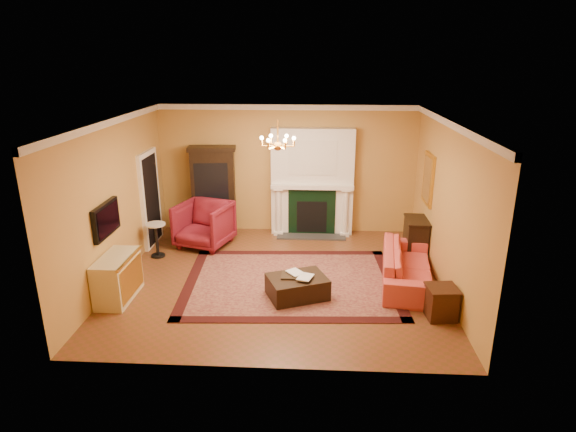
# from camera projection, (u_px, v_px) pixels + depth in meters

# --- Properties ---
(floor) EXTENTS (6.00, 5.50, 0.02)m
(floor) POSITION_uv_depth(u_px,v_px,m) (279.00, 279.00, 9.17)
(floor) COLOR brown
(floor) RESTS_ON ground
(ceiling) EXTENTS (6.00, 5.50, 0.02)m
(ceiling) POSITION_uv_depth(u_px,v_px,m) (278.00, 119.00, 8.21)
(ceiling) COLOR silver
(ceiling) RESTS_ON wall_back
(wall_back) EXTENTS (6.00, 0.02, 3.00)m
(wall_back) POSITION_uv_depth(u_px,v_px,m) (287.00, 169.00, 11.30)
(wall_back) COLOR #C08F45
(wall_back) RESTS_ON floor
(wall_front) EXTENTS (6.00, 0.02, 3.00)m
(wall_front) POSITION_uv_depth(u_px,v_px,m) (262.00, 268.00, 6.07)
(wall_front) COLOR #C08F45
(wall_front) RESTS_ON floor
(wall_left) EXTENTS (0.02, 5.50, 3.00)m
(wall_left) POSITION_uv_depth(u_px,v_px,m) (115.00, 201.00, 8.85)
(wall_left) COLOR #C08F45
(wall_left) RESTS_ON floor
(wall_right) EXTENTS (0.02, 5.50, 3.00)m
(wall_right) POSITION_uv_depth(u_px,v_px,m) (447.00, 207.00, 8.53)
(wall_right) COLOR #C08F45
(wall_right) RESTS_ON floor
(fireplace) EXTENTS (1.90, 0.70, 2.50)m
(fireplace) POSITION_uv_depth(u_px,v_px,m) (312.00, 184.00, 11.19)
(fireplace) COLOR white
(fireplace) RESTS_ON wall_back
(crown_molding) EXTENTS (6.00, 5.50, 0.12)m
(crown_molding) POSITION_uv_depth(u_px,v_px,m) (281.00, 117.00, 9.13)
(crown_molding) COLOR white
(crown_molding) RESTS_ON ceiling
(doorway) EXTENTS (0.08, 1.05, 2.10)m
(doorway) POSITION_uv_depth(u_px,v_px,m) (151.00, 199.00, 10.60)
(doorway) COLOR white
(doorway) RESTS_ON wall_left
(tv_panel) EXTENTS (0.09, 0.95, 0.58)m
(tv_panel) POSITION_uv_depth(u_px,v_px,m) (106.00, 219.00, 8.32)
(tv_panel) COLOR black
(tv_panel) RESTS_ON wall_left
(gilt_mirror) EXTENTS (0.06, 0.76, 1.05)m
(gilt_mirror) POSITION_uv_depth(u_px,v_px,m) (428.00, 179.00, 9.81)
(gilt_mirror) COLOR gold
(gilt_mirror) RESTS_ON wall_right
(chandelier) EXTENTS (0.63, 0.55, 0.53)m
(chandelier) POSITION_uv_depth(u_px,v_px,m) (278.00, 143.00, 8.33)
(chandelier) COLOR gold
(chandelier) RESTS_ON ceiling
(oriental_rug) EXTENTS (4.09, 3.15, 0.02)m
(oriental_rug) POSITION_uv_depth(u_px,v_px,m) (291.00, 282.00, 9.04)
(oriental_rug) COLOR #430E19
(oriental_rug) RESTS_ON floor
(china_cabinet) EXTENTS (1.04, 0.56, 1.98)m
(china_cabinet) POSITION_uv_depth(u_px,v_px,m) (214.00, 192.00, 11.30)
(china_cabinet) COLOR black
(china_cabinet) RESTS_ON floor
(wingback_armchair) EXTENTS (1.32, 1.27, 1.09)m
(wingback_armchair) POSITION_uv_depth(u_px,v_px,m) (204.00, 222.00, 10.60)
(wingback_armchair) COLOR maroon
(wingback_armchair) RESTS_ON floor
(pedestal_table) EXTENTS (0.41, 0.41, 0.74)m
(pedestal_table) POSITION_uv_depth(u_px,v_px,m) (157.00, 238.00, 10.06)
(pedestal_table) COLOR black
(pedestal_table) RESTS_ON floor
(commode) EXTENTS (0.51, 1.06, 0.79)m
(commode) POSITION_uv_depth(u_px,v_px,m) (118.00, 278.00, 8.32)
(commode) COLOR beige
(commode) RESTS_ON floor
(coral_sofa) EXTENTS (0.96, 2.32, 0.88)m
(coral_sofa) POSITION_uv_depth(u_px,v_px,m) (408.00, 260.00, 8.92)
(coral_sofa) COLOR #BB413B
(coral_sofa) RESTS_ON floor
(end_table) EXTENTS (0.48, 0.48, 0.51)m
(end_table) POSITION_uv_depth(u_px,v_px,m) (441.00, 303.00, 7.75)
(end_table) COLOR #35180E
(end_table) RESTS_ON floor
(console_table) EXTENTS (0.44, 0.74, 0.81)m
(console_table) POSITION_uv_depth(u_px,v_px,m) (415.00, 239.00, 10.04)
(console_table) COLOR black
(console_table) RESTS_ON floor
(leather_ottoman) EXTENTS (1.18, 1.03, 0.37)m
(leather_ottoman) POSITION_uv_depth(u_px,v_px,m) (297.00, 287.00, 8.42)
(leather_ottoman) COLOR black
(leather_ottoman) RESTS_ON oriental_rug
(ottoman_tray) EXTENTS (0.43, 0.34, 0.03)m
(ottoman_tray) POSITION_uv_depth(u_px,v_px,m) (294.00, 275.00, 8.40)
(ottoman_tray) COLOR black
(ottoman_tray) RESTS_ON leather_ottoman
(book_a) EXTENTS (0.20, 0.16, 0.30)m
(book_a) POSITION_uv_depth(u_px,v_px,m) (290.00, 267.00, 8.33)
(book_a) COLOR gray
(book_a) RESTS_ON ottoman_tray
(book_b) EXTENTS (0.23, 0.10, 0.32)m
(book_b) POSITION_uv_depth(u_px,v_px,m) (299.00, 268.00, 8.26)
(book_b) COLOR gray
(book_b) RESTS_ON ottoman_tray
(topiary_left) EXTENTS (0.15, 0.15, 0.40)m
(topiary_left) POSITION_uv_depth(u_px,v_px,m) (280.00, 174.00, 11.11)
(topiary_left) COLOR tan
(topiary_left) RESTS_ON fireplace
(topiary_right) EXTENTS (0.18, 0.18, 0.47)m
(topiary_right) POSITION_uv_depth(u_px,v_px,m) (340.00, 173.00, 11.02)
(topiary_right) COLOR tan
(topiary_right) RESTS_ON fireplace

